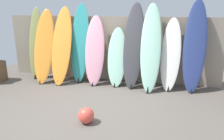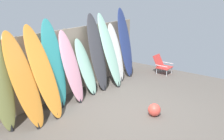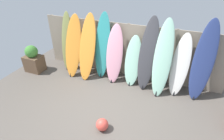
% 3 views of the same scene
% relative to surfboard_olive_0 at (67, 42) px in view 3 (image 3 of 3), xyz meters
% --- Properties ---
extents(ground, '(7.68, 7.68, 0.00)m').
position_rel_surfboard_olive_0_xyz_m(ground, '(2.11, -1.66, -1.01)').
color(ground, '#5B544C').
extents(fence_back, '(6.08, 0.11, 1.80)m').
position_rel_surfboard_olive_0_xyz_m(fence_back, '(2.11, 0.35, -0.11)').
color(fence_back, gray).
rests_on(fence_back, ground).
extents(surfboard_olive_0, '(0.49, 0.49, 2.05)m').
position_rel_surfboard_olive_0_xyz_m(surfboard_olive_0, '(0.00, 0.00, 0.00)').
color(surfboard_olive_0, olive).
rests_on(surfboard_olive_0, ground).
extents(surfboard_orange_1, '(0.65, 0.90, 2.00)m').
position_rel_surfboard_olive_0_xyz_m(surfboard_orange_1, '(0.38, -0.19, -0.02)').
color(surfboard_orange_1, orange).
rests_on(surfboard_orange_1, ground).
extents(surfboard_orange_2, '(0.61, 0.92, 2.07)m').
position_rel_surfboard_olive_0_xyz_m(surfboard_orange_2, '(0.91, -0.16, 0.01)').
color(surfboard_orange_2, orange).
rests_on(surfboard_orange_2, ground).
extents(surfboard_teal_3, '(0.56, 0.52, 2.14)m').
position_rel_surfboard_olive_0_xyz_m(surfboard_teal_3, '(1.37, 0.01, 0.04)').
color(surfboard_teal_3, teal).
rests_on(surfboard_teal_3, ground).
extents(surfboard_pink_4, '(0.60, 0.69, 1.83)m').
position_rel_surfboard_olive_0_xyz_m(surfboard_pink_4, '(1.83, -0.09, -0.10)').
color(surfboard_pink_4, pink).
rests_on(surfboard_pink_4, ground).
extents(surfboard_seafoam_5, '(0.55, 0.66, 1.53)m').
position_rel_surfboard_olive_0_xyz_m(surfboard_seafoam_5, '(2.42, -0.03, -0.26)').
color(surfboard_seafoam_5, '#9ED6BC').
rests_on(surfboard_seafoam_5, ground).
extents(surfboard_charcoal_6, '(0.57, 0.66, 2.17)m').
position_rel_surfboard_olive_0_xyz_m(surfboard_charcoal_6, '(2.87, -0.07, 0.06)').
color(surfboard_charcoal_6, '#38383D').
rests_on(surfboard_charcoal_6, ground).
extents(surfboard_seafoam_7, '(0.54, 0.83, 2.16)m').
position_rel_surfboard_olive_0_xyz_m(surfboard_seafoam_7, '(3.31, -0.17, 0.05)').
color(surfboard_seafoam_7, '#9ED6BC').
rests_on(surfboard_seafoam_7, ground).
extents(surfboard_white_8, '(0.52, 0.59, 1.80)m').
position_rel_surfboard_olive_0_xyz_m(surfboard_white_8, '(3.80, -0.05, -0.13)').
color(surfboard_white_8, white).
rests_on(surfboard_white_8, ground).
extents(surfboard_navy_9, '(0.56, 0.59, 2.25)m').
position_rel_surfboard_olive_0_xyz_m(surfboard_navy_9, '(4.35, -0.03, 0.10)').
color(surfboard_navy_9, navy).
rests_on(surfboard_navy_9, ground).
extents(planter_box, '(0.62, 0.47, 0.98)m').
position_rel_surfboard_olive_0_xyz_m(planter_box, '(-1.04, -0.66, -0.57)').
color(planter_box, brown).
rests_on(planter_box, ground).
extents(beach_ball, '(0.29, 0.29, 0.29)m').
position_rel_surfboard_olive_0_xyz_m(beach_ball, '(2.34, -2.20, -0.87)').
color(beach_ball, '#E54C3F').
rests_on(beach_ball, ground).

